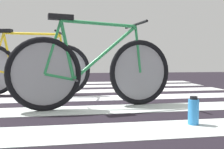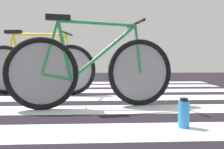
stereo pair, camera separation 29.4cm
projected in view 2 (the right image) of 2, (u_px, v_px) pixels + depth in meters
ground at (75, 99)px, 3.18m from camera, size 18.00×14.00×0.02m
crosswalk_markings at (76, 98)px, 3.13m from camera, size 5.39×5.01×0.00m
bicycle_1_of_2 at (93, 70)px, 2.49m from camera, size 1.72×0.55×0.93m
bicycle_2_of_2 at (37, 68)px, 3.52m from camera, size 1.72×0.55×0.93m
water_bottle at (184, 114)px, 1.74m from camera, size 0.08×0.08×0.22m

